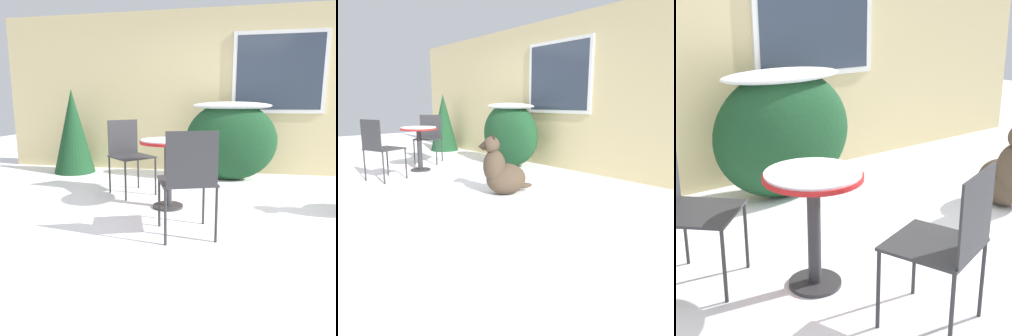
{
  "view_description": "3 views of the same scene",
  "coord_description": "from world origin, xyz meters",
  "views": [
    {
      "loc": [
        0.06,
        -3.47,
        1.18
      ],
      "look_at": [
        -0.62,
        0.08,
        0.46
      ],
      "focal_mm": 35.0,
      "sensor_mm": 36.0,
      "label": 1
    },
    {
      "loc": [
        4.8,
        -2.52,
        1.22
      ],
      "look_at": [
        1.55,
        0.26,
        0.35
      ],
      "focal_mm": 35.0,
      "sensor_mm": 36.0,
      "label": 2
    },
    {
      "loc": [
        -2.24,
        -2.43,
        1.78
      ],
      "look_at": [
        0.0,
        0.6,
        0.55
      ],
      "focal_mm": 55.0,
      "sensor_mm": 36.0,
      "label": 3
    }
  ],
  "objects": [
    {
      "name": "patio_chair_near_table",
      "position": [
        -1.24,
        0.6,
        0.55
      ],
      "size": [
        0.67,
        0.67,
        0.96
      ],
      "rotation": [
        0.0,
        0.0,
        0.81
      ],
      "color": "#2D2D30",
      "rests_on": "ground_plane"
    },
    {
      "name": "evergreen_bush",
      "position": [
        -2.58,
        1.71,
        0.7
      ],
      "size": [
        0.69,
        0.69,
        1.41
      ],
      "color": "#194223",
      "rests_on": "ground_plane"
    },
    {
      "name": "shrub_left",
      "position": [
        0.06,
        1.62,
        0.64
      ],
      "size": [
        1.39,
        0.65,
        1.2
      ],
      "color": "#194223",
      "rests_on": "ground_plane"
    },
    {
      "name": "patio_table",
      "position": [
        -0.62,
        0.08,
        0.6
      ],
      "size": [
        0.63,
        0.63,
        0.78
      ],
      "color": "#2D2D30",
      "rests_on": "ground_plane"
    },
    {
      "name": "ground_plane",
      "position": [
        0.0,
        0.0,
        0.0
      ],
      "size": [
        16.0,
        16.0,
        0.0
      ],
      "primitive_type": "plane",
      "color": "white"
    },
    {
      "name": "house_wall",
      "position": [
        0.05,
        2.2,
        1.36
      ],
      "size": [
        8.0,
        0.1,
        2.68
      ],
      "color": "#D1BC84",
      "rests_on": "ground_plane"
    },
    {
      "name": "dog",
      "position": [
        1.53,
        0.2,
        0.29
      ],
      "size": [
        0.6,
        0.74,
        0.8
      ],
      "rotation": [
        0.0,
        0.0,
        -0.39
      ],
      "color": "#4C3D2D",
      "rests_on": "ground_plane"
    },
    {
      "name": "patio_chair_far_side",
      "position": [
        -0.29,
        -0.74,
        0.55
      ],
      "size": [
        0.6,
        0.6,
        0.96
      ],
      "rotation": [
        0.0,
        0.0,
        3.47
      ],
      "color": "#2D2D30",
      "rests_on": "ground_plane"
    }
  ]
}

